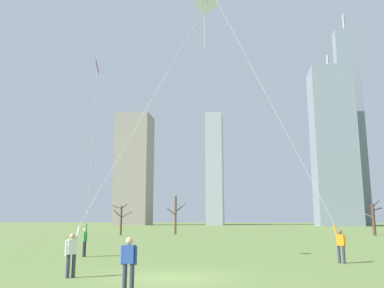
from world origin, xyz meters
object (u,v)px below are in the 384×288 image
(bare_tree_center, at_px, (176,214))
(bare_tree_rightmost, at_px, (373,218))
(kite_flyer_far_back_orange, at_px, (304,173))
(kite_flyer_midfield_center_purple, at_px, (86,222))
(bystander_far_off_by_trees, at_px, (129,262))
(kite_flyer_midfield_right_white, at_px, (114,174))
(bare_tree_left_of_center, at_px, (121,218))

(bare_tree_center, height_order, bare_tree_rightmost, bare_tree_center)
(kite_flyer_far_back_orange, distance_m, kite_flyer_midfield_center_purple, 12.69)
(kite_flyer_far_back_orange, distance_m, bystander_far_off_by_trees, 12.95)
(kite_flyer_far_back_orange, distance_m, kite_flyer_midfield_right_white, 10.76)
(bare_tree_center, distance_m, bare_tree_left_of_center, 7.72)
(kite_flyer_far_back_orange, height_order, kite_flyer_midfield_right_white, kite_flyer_far_back_orange)
(kite_flyer_midfield_center_purple, distance_m, bare_tree_center, 33.29)
(kite_flyer_far_back_orange, xyz_separation_m, bare_tree_rightmost, (13.00, 32.92, -2.47))
(kite_flyer_midfield_center_purple, bearing_deg, bare_tree_center, 91.32)
(kite_flyer_midfield_center_purple, xyz_separation_m, bare_tree_center, (-0.77, 33.27, 0.81))
(kite_flyer_midfield_right_white, relative_size, bare_tree_left_of_center, 3.57)
(kite_flyer_far_back_orange, bearing_deg, bare_tree_center, 111.66)
(bare_tree_rightmost, height_order, bare_tree_left_of_center, bare_tree_rightmost)
(bystander_far_off_by_trees, bearing_deg, bare_tree_rightmost, 65.57)
(kite_flyer_midfield_right_white, relative_size, bystander_far_off_by_trees, 9.11)
(bare_tree_center, height_order, bare_tree_left_of_center, bare_tree_center)
(kite_flyer_far_back_orange, relative_size, bare_tree_left_of_center, 5.01)
(bystander_far_off_by_trees, relative_size, bare_tree_center, 0.31)
(kite_flyer_far_back_orange, bearing_deg, kite_flyer_midfield_right_white, -143.60)
(kite_flyer_far_back_orange, relative_size, bystander_far_off_by_trees, 12.77)
(bystander_far_off_by_trees, distance_m, bare_tree_left_of_center, 41.81)
(kite_flyer_midfield_center_purple, relative_size, bare_tree_rightmost, 2.44)
(kite_flyer_midfield_center_purple, height_order, bare_tree_left_of_center, kite_flyer_midfield_center_purple)
(kite_flyer_far_back_orange, height_order, bare_tree_center, kite_flyer_far_back_orange)
(bare_tree_left_of_center, bearing_deg, kite_flyer_midfield_center_purple, -75.86)
(bare_tree_rightmost, xyz_separation_m, bare_tree_left_of_center, (-32.80, -3.68, 0.01))
(kite_flyer_midfield_center_purple, distance_m, bare_tree_rightmost, 41.67)
(kite_flyer_midfield_center_purple, relative_size, bare_tree_left_of_center, 2.65)
(kite_flyer_midfield_center_purple, bearing_deg, kite_flyer_far_back_orange, 0.47)
(kite_flyer_midfield_center_purple, bearing_deg, bystander_far_off_by_trees, -61.06)
(kite_flyer_midfield_right_white, bearing_deg, kite_flyer_far_back_orange, 36.40)
(kite_flyer_far_back_orange, distance_m, bare_tree_rightmost, 35.48)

